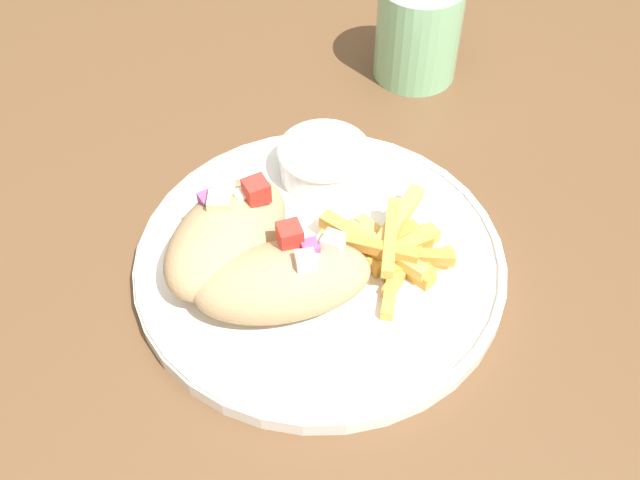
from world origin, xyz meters
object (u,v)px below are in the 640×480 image
Objects in this scene: pita_sandwich_far at (227,236)px; fries_pile at (391,250)px; pita_sandwich_near at (284,280)px; sauce_ramekin at (324,160)px; plate at (320,260)px; water_glass at (418,35)px.

pita_sandwich_far is 1.31× the size of fries_pile.
sauce_ramekin is (0.07, 0.12, -0.01)m from pita_sandwich_near.
pita_sandwich_near is 0.14m from sauce_ramekin.
plate is 0.08m from pita_sandwich_far.
pita_sandwich_far reaches higher than plate.
pita_sandwich_near is 0.06m from pita_sandwich_far.
fries_pile is (0.12, -0.04, -0.02)m from pita_sandwich_far.
sauce_ramekin is at bearing 100.64° from fries_pile.
plate is at bearing -128.47° from water_glass.
plate is at bearing 160.19° from fries_pile.
water_glass is at bearing 55.55° from pita_sandwich_near.
plate is at bearing -110.15° from sauce_ramekin.
pita_sandwich_near is at bearing -104.64° from pita_sandwich_far.
pita_sandwich_near is (-0.04, -0.03, 0.03)m from plate.
water_glass is (0.14, 0.13, 0.01)m from sauce_ramekin.
sauce_ramekin is at bearing 69.85° from plate.
plate is 2.70× the size of fries_pile.
water_glass reaches higher than sauce_ramekin.
fries_pile is 0.27m from water_glass.
sauce_ramekin is at bearing -9.97° from pita_sandwich_far.
water_glass reaches higher than pita_sandwich_far.
sauce_ramekin is (0.10, 0.07, -0.01)m from pita_sandwich_far.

